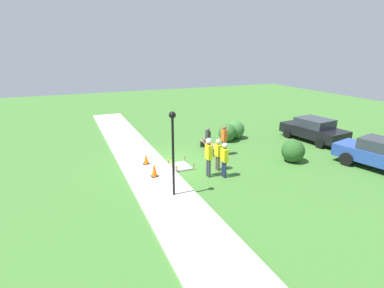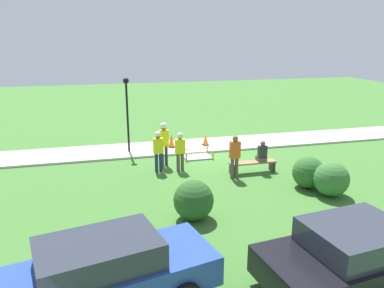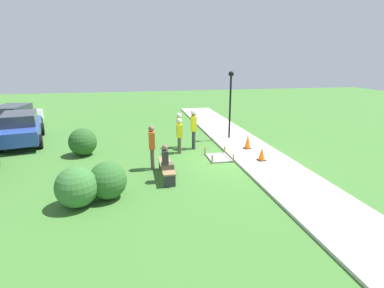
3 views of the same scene
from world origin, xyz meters
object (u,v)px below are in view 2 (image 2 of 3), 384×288
object	(u,v)px
worker_supervisor	(164,140)
worker_assistant	(158,148)
parked_car_black	(354,255)
traffic_cone_near_patch	(206,140)
traffic_cone_far_patch	(172,140)
parked_car_blue	(100,274)
person_seated_on_bench	(262,153)
worker_trainee	(180,149)
lamppost_near	(127,103)
park_bench	(252,165)
bystander_in_orange_shirt	(235,154)

from	to	relation	value
worker_supervisor	worker_assistant	xyz separation A→B (m)	(0.36, 0.66, -0.16)
worker_supervisor	parked_car_black	size ratio (longest dim) A/B	0.43
traffic_cone_near_patch	worker_supervisor	xyz separation A→B (m)	(2.58, 2.41, 0.81)
traffic_cone_far_patch	parked_car_blue	size ratio (longest dim) A/B	0.14
person_seated_on_bench	worker_trainee	distance (m)	3.40
person_seated_on_bench	lamppost_near	distance (m)	6.72
worker_trainee	worker_assistant	bearing A→B (deg)	-8.27
worker_supervisor	parked_car_blue	xyz separation A→B (m)	(2.83, 8.57, -0.37)
park_bench	worker_supervisor	bearing A→B (deg)	-27.13
worker_assistant	parked_car_blue	xyz separation A→B (m)	(2.48, 7.91, -0.21)
park_bench	worker_trainee	bearing A→B (deg)	-18.44
park_bench	bystander_in_orange_shirt	bearing A→B (deg)	24.68
bystander_in_orange_shirt	lamppost_near	world-z (taller)	lamppost_near
traffic_cone_far_patch	person_seated_on_bench	bearing A→B (deg)	124.82
person_seated_on_bench	park_bench	bearing A→B (deg)	-7.53
park_bench	worker_assistant	xyz separation A→B (m)	(3.76, -1.08, 0.69)
traffic_cone_near_patch	lamppost_near	size ratio (longest dim) A/B	0.16
worker_assistant	bystander_in_orange_shirt	size ratio (longest dim) A/B	0.98
bystander_in_orange_shirt	parked_car_black	size ratio (longest dim) A/B	0.39
park_bench	parked_car_black	distance (m)	7.49
worker_supervisor	person_seated_on_bench	bearing A→B (deg)	154.63
traffic_cone_near_patch	person_seated_on_bench	bearing A→B (deg)	105.98
worker_assistant	parked_car_black	distance (m)	9.04
parked_car_black	parked_car_blue	distance (m)	5.51
worker_trainee	bystander_in_orange_shirt	xyz separation A→B (m)	(-1.90, 1.40, 0.03)
park_bench	worker_assistant	size ratio (longest dim) A/B	1.14
traffic_cone_near_patch	parked_car_black	world-z (taller)	parked_car_black
traffic_cone_near_patch	lamppost_near	xyz separation A→B (m)	(3.91, 0.15, 2.07)
park_bench	person_seated_on_bench	size ratio (longest dim) A/B	2.24
worker_trainee	parked_car_blue	world-z (taller)	worker_trainee
parked_car_black	traffic_cone_far_patch	bearing A→B (deg)	-88.16
worker_trainee	lamppost_near	size ratio (longest dim) A/B	0.47
person_seated_on_bench	worker_supervisor	distance (m)	4.20
worker_supervisor	bystander_in_orange_shirt	distance (m)	3.28
bystander_in_orange_shirt	parked_car_black	distance (m)	7.00
traffic_cone_near_patch	worker_supervisor	size ratio (longest dim) A/B	0.30
park_bench	lamppost_near	bearing A→B (deg)	-40.21
traffic_cone_near_patch	worker_assistant	size ratio (longest dim) A/B	0.33
bystander_in_orange_shirt	worker_assistant	bearing A→B (deg)	-28.68
lamppost_near	traffic_cone_near_patch	bearing A→B (deg)	-177.82
traffic_cone_far_patch	bystander_in_orange_shirt	size ratio (longest dim) A/B	0.40
traffic_cone_near_patch	parked_car_blue	distance (m)	12.25
worker_assistant	traffic_cone_far_patch	bearing A→B (deg)	-110.50
traffic_cone_far_patch	bystander_in_orange_shirt	distance (m)	4.97
traffic_cone_near_patch	worker_trainee	size ratio (longest dim) A/B	0.35
worker_supervisor	bystander_in_orange_shirt	xyz separation A→B (m)	(-2.43, 2.19, -0.18)
traffic_cone_near_patch	person_seated_on_bench	size ratio (longest dim) A/B	0.65
worker_assistant	lamppost_near	xyz separation A→B (m)	(0.97, -2.92, 1.42)
lamppost_near	parked_car_blue	distance (m)	11.05
park_bench	worker_assistant	distance (m)	3.97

